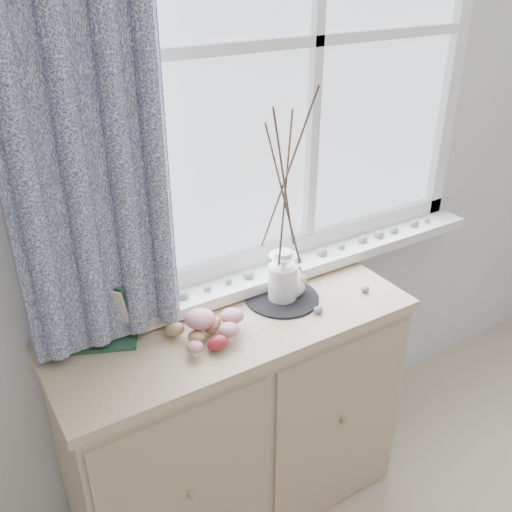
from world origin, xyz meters
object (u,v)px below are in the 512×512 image
Objects in this scene: botanical_book at (93,321)px; toadstool_cluster at (213,323)px; twig_pitcher at (285,181)px; sideboard at (237,421)px.

botanical_book is 1.30× the size of toadstool_cluster.
toadstool_cluster is 0.49m from twig_pitcher.
twig_pitcher is at bearing 12.31° from toadstool_cluster.
botanical_book reaches higher than sideboard.
botanical_book is (-0.42, 0.10, 0.53)m from sideboard.
sideboard is at bearing 16.10° from toadstool_cluster.
toadstool_cluster is at bearing -163.90° from sideboard.
botanical_book is 0.39× the size of twig_pitcher.
twig_pitcher is (0.63, -0.06, 0.33)m from botanical_book.
twig_pitcher reaches higher than toadstool_cluster.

